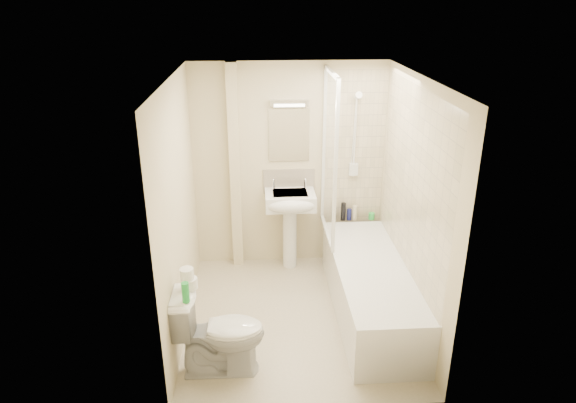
{
  "coord_description": "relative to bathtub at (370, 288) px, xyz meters",
  "views": [
    {
      "loc": [
        -0.37,
        -4.39,
        3.06
      ],
      "look_at": [
        -0.08,
        0.2,
        1.2
      ],
      "focal_mm": 32.0,
      "sensor_mm": 36.0,
      "label": 1
    }
  ],
  "objects": [
    {
      "name": "bottle_cream",
      "position": [
        0.03,
        1.11,
        0.35
      ],
      "size": [
        0.06,
        0.06,
        0.18
      ],
      "primitive_type": "cylinder",
      "color": "beige",
      "rests_on": "bathtub"
    },
    {
      "name": "bathtub",
      "position": [
        0.0,
        0.0,
        0.0
      ],
      "size": [
        0.7,
        2.1,
        0.55
      ],
      "color": "white",
      "rests_on": "ground"
    },
    {
      "name": "wall_back",
      "position": [
        -0.75,
        1.2,
        0.91
      ],
      "size": [
        2.2,
        0.02,
        2.4
      ],
      "primitive_type": "cube",
      "color": "beige",
      "rests_on": "ground"
    },
    {
      "name": "toilet",
      "position": [
        -1.47,
        -0.78,
        0.1
      ],
      "size": [
        0.45,
        0.77,
        0.77
      ],
      "primitive_type": "imported",
      "rotation": [
        0.0,
        0.0,
        1.56
      ],
      "color": "white",
      "rests_on": "ground"
    },
    {
      "name": "bottle_black_a",
      "position": [
        -0.22,
        1.11,
        0.35
      ],
      "size": [
        0.05,
        0.05,
        0.17
      ],
      "primitive_type": "cylinder",
      "color": "black",
      "rests_on": "bathtub"
    },
    {
      "name": "toilet_roll_upper",
      "position": [
        -1.72,
        -0.69,
        0.62
      ],
      "size": [
        0.12,
        0.12,
        0.1
      ],
      "primitive_type": "cylinder",
      "color": "white",
      "rests_on": "toilet_roll_lower"
    },
    {
      "name": "ceiling",
      "position": [
        -0.75,
        -0.05,
        2.11
      ],
      "size": [
        2.2,
        2.5,
        0.02
      ],
      "primitive_type": "cube",
      "color": "white",
      "rests_on": "wall_back"
    },
    {
      "name": "toilet_roll_lower",
      "position": [
        -1.7,
        -0.68,
        0.53
      ],
      "size": [
        0.12,
        0.12,
        0.09
      ],
      "primitive_type": "cylinder",
      "color": "white",
      "rests_on": "toilet"
    },
    {
      "name": "shower_screen",
      "position": [
        -0.35,
        0.75,
        1.16
      ],
      "size": [
        0.04,
        0.92,
        1.8
      ],
      "color": "white",
      "rests_on": "bathtub"
    },
    {
      "name": "wall_left",
      "position": [
        -1.85,
        -0.05,
        0.91
      ],
      "size": [
        0.02,
        2.5,
        2.4
      ],
      "primitive_type": "cube",
      "color": "beige",
      "rests_on": "ground"
    },
    {
      "name": "mirror",
      "position": [
        -0.75,
        1.19,
        1.29
      ],
      "size": [
        0.46,
        0.01,
        0.6
      ],
      "primitive_type": "cube",
      "color": "white",
      "rests_on": "wall_back"
    },
    {
      "name": "tile_back",
      "position": [
        0.0,
        1.19,
        1.14
      ],
      "size": [
        0.7,
        0.01,
        1.75
      ],
      "primitive_type": "cube",
      "color": "beige",
      "rests_on": "wall_back"
    },
    {
      "name": "strip_light",
      "position": [
        -0.75,
        1.17,
        1.66
      ],
      "size": [
        0.42,
        0.07,
        0.07
      ],
      "primitive_type": "cube",
      "color": "silver",
      "rests_on": "wall_back"
    },
    {
      "name": "bottle_black_b",
      "position": [
        -0.11,
        1.11,
        0.37
      ],
      "size": [
        0.06,
        0.06,
        0.22
      ],
      "primitive_type": "cylinder",
      "color": "black",
      "rests_on": "bathtub"
    },
    {
      "name": "pipe_boxing",
      "position": [
        -1.37,
        1.14,
        0.91
      ],
      "size": [
        0.12,
        0.12,
        2.4
      ],
      "primitive_type": "cube",
      "color": "beige",
      "rests_on": "ground"
    },
    {
      "name": "wall_right",
      "position": [
        0.35,
        -0.05,
        0.91
      ],
      "size": [
        0.02,
        2.5,
        2.4
      ],
      "primitive_type": "cube",
      "color": "beige",
      "rests_on": "ground"
    },
    {
      "name": "splashback",
      "position": [
        -0.75,
        1.19,
        0.74
      ],
      "size": [
        0.6,
        0.02,
        0.3
      ],
      "primitive_type": "cube",
      "color": "beige",
      "rests_on": "wall_back"
    },
    {
      "name": "shower_fixture",
      "position": [
        -0.0,
        1.15,
        1.26
      ],
      "size": [
        0.1,
        0.16,
        0.99
      ],
      "color": "white",
      "rests_on": "wall_back"
    },
    {
      "name": "floor",
      "position": [
        -0.75,
        -0.05,
        -0.29
      ],
      "size": [
        2.5,
        2.5,
        0.0
      ],
      "primitive_type": "plane",
      "color": "beige",
      "rests_on": "ground"
    },
    {
      "name": "pedestal_sink",
      "position": [
        -0.75,
        0.97,
        0.48
      ],
      "size": [
        0.57,
        0.51,
        1.09
      ],
      "color": "white",
      "rests_on": "ground"
    },
    {
      "name": "green_bottle",
      "position": [
        -1.71,
        -0.89,
        0.57
      ],
      "size": [
        0.06,
        0.06,
        0.17
      ],
      "primitive_type": "cylinder",
      "color": "green",
      "rests_on": "toilet"
    },
    {
      "name": "bottle_green",
      "position": [
        0.24,
        1.11,
        0.3
      ],
      "size": [
        0.07,
        0.07,
        0.08
      ],
      "primitive_type": "cylinder",
      "color": "green",
      "rests_on": "bathtub"
    },
    {
      "name": "bottle_blue",
      "position": [
        -0.03,
        1.11,
        0.33
      ],
      "size": [
        0.05,
        0.05,
        0.14
      ],
      "primitive_type": "cylinder",
      "color": "#131756",
      "rests_on": "bathtub"
    },
    {
      "name": "tile_right",
      "position": [
        0.34,
        0.0,
        1.14
      ],
      "size": [
        0.01,
        2.1,
        1.75
      ],
      "primitive_type": "cube",
      "color": "beige",
      "rests_on": "wall_right"
    }
  ]
}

